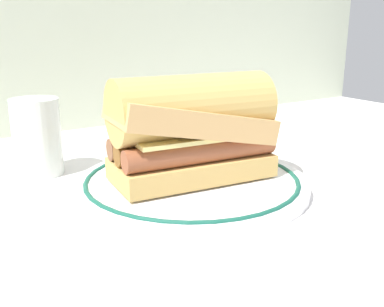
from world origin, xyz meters
name	(u,v)px	position (x,y,z in m)	size (l,w,h in m)	color
ground_plane	(182,187)	(0.00, 0.00, 0.00)	(1.50, 1.50, 0.00)	silver
plate	(192,182)	(0.01, -0.01, 0.01)	(0.29, 0.29, 0.01)	white
sausage_sandwich	(192,127)	(0.01, -0.01, 0.08)	(0.20, 0.11, 0.13)	tan
drinking_glass	(38,142)	(-0.14, 0.15, 0.04)	(0.06, 0.06, 0.10)	silver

